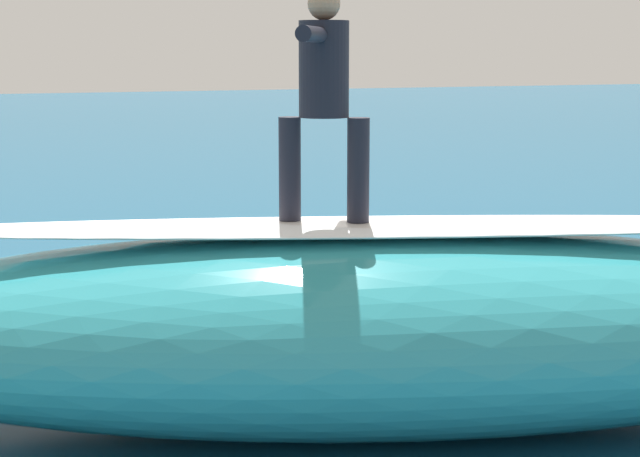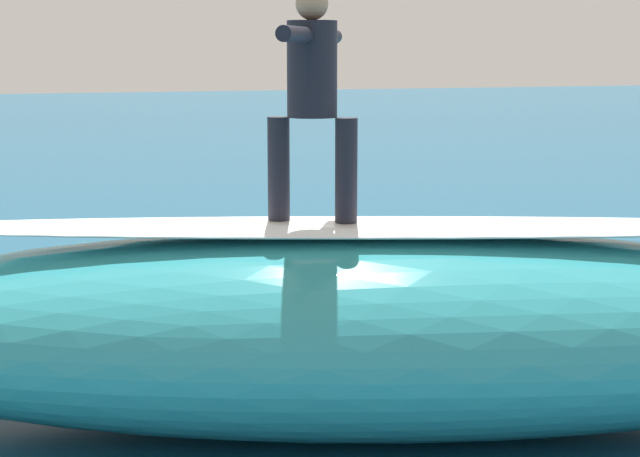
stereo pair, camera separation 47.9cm
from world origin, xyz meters
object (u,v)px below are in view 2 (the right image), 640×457
Objects in this scene: surfer_riding at (312,87)px; surfer_paddling at (321,300)px; surfboard_paddling at (325,314)px; surfboard_riding at (312,227)px.

surfer_riding reaches higher than surfer_paddling.
surfer_paddling reaches higher than surfboard_paddling.
surfer_paddling is (-1.06, -2.74, -2.25)m from surfer_riding.
surfer_riding is at bearing 136.88° from surfboard_riding.
surfer_riding is 3.91m from surfboard_paddling.
surfboard_riding reaches higher than surfer_paddling.
surfboard_paddling is at bearing -79.13° from surfboard_riding.
surfboard_riding is 0.97× the size of surfboard_paddling.
surfboard_riding is at bearing -43.12° from surfer_riding.
surfer_riding is 1.11× the size of surfer_paddling.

